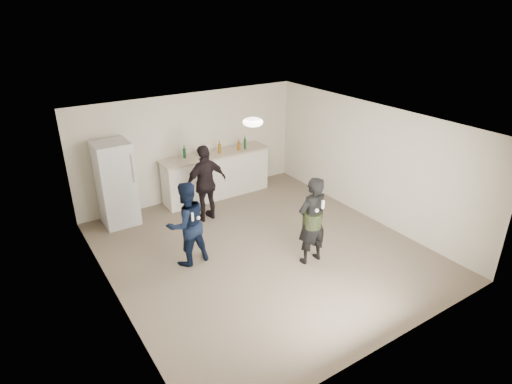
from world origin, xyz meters
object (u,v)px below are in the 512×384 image
counter (216,176)px  shaker (198,152)px  man (186,224)px  woman (312,221)px  fridge (116,184)px  spectator (206,183)px

counter → shaker: (-0.41, 0.08, 0.65)m
man → woman: bearing=142.8°
fridge → woman: (2.47, -3.38, -0.07)m
man → woman: woman is taller
shaker → fridge: bearing=-175.5°
spectator → man: bearing=46.6°
fridge → man: (0.58, -2.20, -0.11)m
counter → man: 2.91m
counter → woman: size_ratio=1.57×
man → spectator: size_ratio=0.93×
fridge → shaker: (1.97, 0.15, 0.28)m
woman → spectator: size_ratio=0.98×
fridge → shaker: fridge is taller
shaker → woman: 3.58m
spectator → fridge: bearing=-32.8°
man → woman: 2.22m
counter → fridge: (-2.39, -0.07, 0.38)m
counter → fridge: 2.42m
man → woman: (1.88, -1.18, 0.04)m
counter → man: size_ratio=1.65×
woman → spectator: 2.64m
spectator → shaker: bearing=-112.7°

